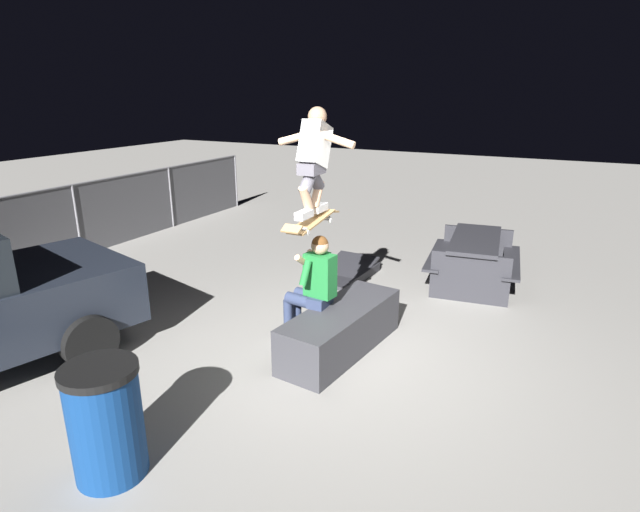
# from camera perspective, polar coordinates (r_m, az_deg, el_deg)

# --- Properties ---
(ground_plane) EXTENTS (40.00, 40.00, 0.00)m
(ground_plane) POSITION_cam_1_polar(r_m,az_deg,el_deg) (5.99, 2.47, -11.02)
(ground_plane) COLOR gray
(ledge_box_main) EXTENTS (1.86, 0.81, 0.53)m
(ledge_box_main) POSITION_cam_1_polar(r_m,az_deg,el_deg) (5.98, 2.35, -8.18)
(ledge_box_main) COLOR #38383D
(ledge_box_main) RESTS_ON ground
(person_sitting_on_ledge) EXTENTS (0.60, 0.77, 1.36)m
(person_sitting_on_ledge) POSITION_cam_1_polar(r_m,az_deg,el_deg) (5.92, -0.88, -3.15)
(person_sitting_on_ledge) COLOR #2D3856
(person_sitting_on_ledge) RESTS_ON ground
(skateboard) EXTENTS (1.02, 0.22, 0.13)m
(skateboard) POSITION_cam_1_polar(r_m,az_deg,el_deg) (5.55, -0.91, 3.89)
(skateboard) COLOR #AD8451
(skater_airborne) EXTENTS (0.62, 0.89, 1.12)m
(skater_airborne) POSITION_cam_1_polar(r_m,az_deg,el_deg) (5.48, -0.67, 11.00)
(skater_airborne) COLOR white
(kicker_ramp) EXTENTS (1.24, 0.83, 0.31)m
(kicker_ramp) POSITION_cam_1_polar(r_m,az_deg,el_deg) (8.37, 2.74, -1.94)
(kicker_ramp) COLOR #28282D
(kicker_ramp) RESTS_ON ground
(picnic_table_back) EXTENTS (1.85, 1.54, 0.75)m
(picnic_table_back) POSITION_cam_1_polar(r_m,az_deg,el_deg) (8.26, 16.80, 0.28)
(picnic_table_back) COLOR #28282D
(picnic_table_back) RESTS_ON ground
(trash_bin) EXTENTS (0.58, 0.58, 0.95)m
(trash_bin) POSITION_cam_1_polar(r_m,az_deg,el_deg) (4.45, -22.72, -16.60)
(trash_bin) COLOR navy
(trash_bin) RESTS_ON ground
(fence_back) EXTENTS (12.05, 0.05, 1.33)m
(fence_back) POSITION_cam_1_polar(r_m,az_deg,el_deg) (9.56, -31.05, 2.09)
(fence_back) COLOR slate
(fence_back) RESTS_ON ground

